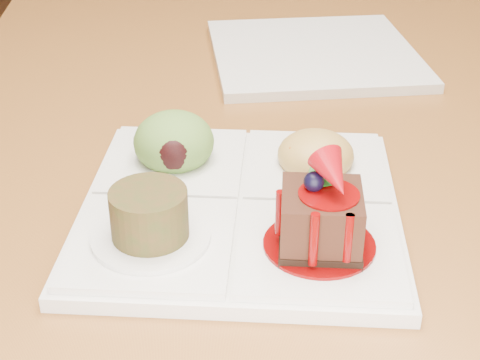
{
  "coord_description": "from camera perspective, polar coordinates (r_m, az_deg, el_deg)",
  "views": [
    {
      "loc": [
        -0.23,
        -1.15,
        1.09
      ],
      "look_at": [
        -0.19,
        -0.65,
        0.79
      ],
      "focal_mm": 55.0,
      "sensor_mm": 36.0,
      "label": 1
    }
  ],
  "objects": [
    {
      "name": "sampler_plate",
      "position": [
        0.6,
        -0.16,
        -1.03
      ],
      "size": [
        0.29,
        0.29,
        0.1
      ],
      "rotation": [
        0.0,
        0.0,
        -0.14
      ],
      "color": "silver",
      "rests_on": "dining_table"
    },
    {
      "name": "second_plate",
      "position": [
        0.93,
        5.75,
        9.71
      ],
      "size": [
        0.25,
        0.25,
        0.01
      ],
      "primitive_type": "cube",
      "rotation": [
        0.0,
        0.0,
        0.04
      ],
      "color": "silver",
      "rests_on": "dining_table"
    },
    {
      "name": "dining_table",
      "position": [
        1.24,
        6.95,
        11.56
      ],
      "size": [
        1.0,
        1.8,
        0.75
      ],
      "color": "brown",
      "rests_on": "ground"
    },
    {
      "name": "ground",
      "position": [
        1.6,
        5.4,
        -12.2
      ],
      "size": [
        6.0,
        6.0,
        0.0
      ],
      "primitive_type": "plane",
      "color": "#502C16"
    }
  ]
}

